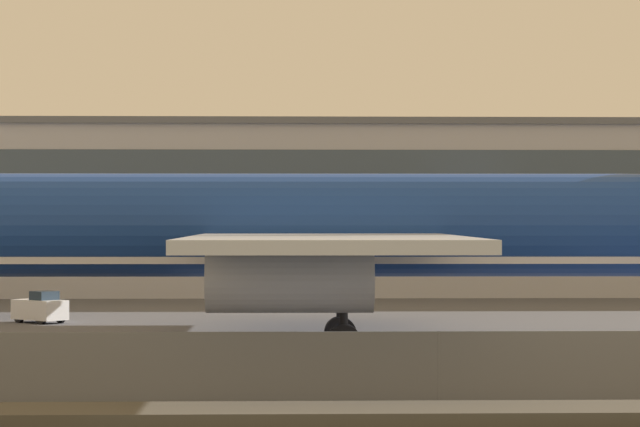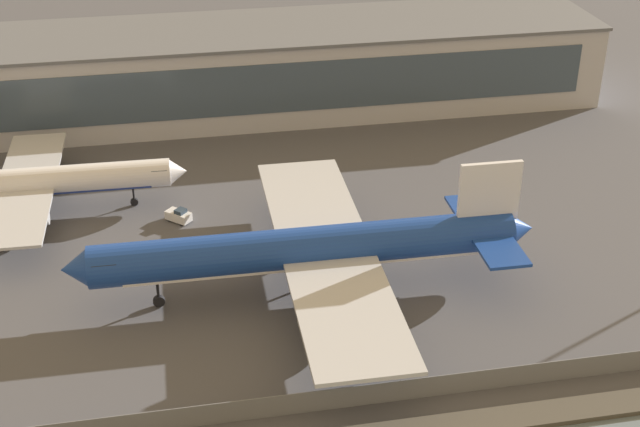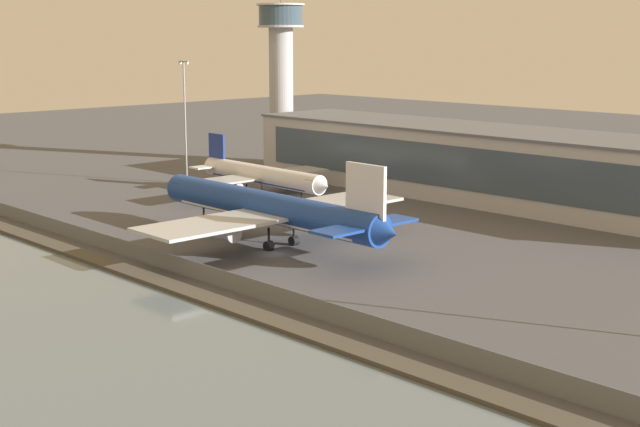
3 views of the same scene
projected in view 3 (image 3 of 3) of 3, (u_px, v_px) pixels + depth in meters
name	position (u px, v px, depth m)	size (l,w,h in m)	color
ground_plane	(275.00, 254.00, 125.47)	(500.00, 500.00, 0.00)	#4C4C51
shoreline_seawall	(151.00, 279.00, 111.49)	(320.00, 3.00, 0.50)	#474238
perimeter_fence	(181.00, 266.00, 114.37)	(280.00, 0.10, 2.32)	slate
cargo_jet_blue	(271.00, 209.00, 129.83)	(51.05, 43.84, 14.11)	#193D93
passenger_jet_white	(260.00, 175.00, 168.43)	(36.93, 31.41, 11.15)	white
baggage_tug	(300.00, 210.00, 153.01)	(3.43, 3.35, 1.80)	white
ops_van	(209.00, 192.00, 167.32)	(5.16, 5.16, 2.48)	white
control_tower	(281.00, 67.00, 211.87)	(11.41, 11.41, 40.00)	#ADADB2
terminal_building	(493.00, 164.00, 165.68)	(108.74, 21.13, 13.31)	#B2B2B7
apron_light_mast_apron_west	(185.00, 116.00, 182.82)	(3.20, 0.40, 25.33)	#93969B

